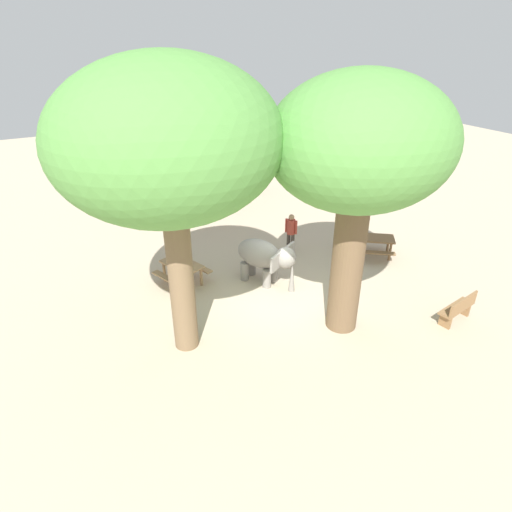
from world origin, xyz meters
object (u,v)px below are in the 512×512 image
Objects in this scene: shade_tree_main at (169,144)px; picnic_table_near at (374,242)px; picnic_table_far at (182,268)px; market_stall_orange at (230,174)px; market_stall_red at (183,182)px; wooden_bench at (459,308)px; elephant at (265,257)px; person_handler at (291,231)px; shade_tree_secondary at (360,148)px.

picnic_table_near is (8.26, 1.67, -5.03)m from shade_tree_main.
picnic_table_far is (-7.23, 1.52, 0.00)m from picnic_table_near.
picnic_table_far is at bearing -125.67° from market_stall_orange.
picnic_table_far is 0.76× the size of market_stall_red.
wooden_bench is at bearing -84.67° from market_stall_orange.
elephant is 8.65m from market_stall_red.
elephant is at bearing 42.82° from picnic_table_far.
wooden_bench is 0.57× the size of market_stall_red.
market_stall_orange is at bearing 0.00° from market_stall_red.
shade_tree_main reaches higher than wooden_bench.
shade_tree_main is 13.09m from market_stall_orange.
shade_tree_main is (-5.57, -3.41, 4.66)m from person_handler.
elephant reaches higher than picnic_table_far.
wooden_bench reaches higher than picnic_table_near.
shade_tree_secondary is 3.43× the size of picnic_table_near.
person_handler is 0.23× the size of shade_tree_secondary.
elephant is at bearing -107.60° from market_stall_orange.
elephant is 5.45m from shade_tree_secondary.
market_stall_red reaches higher than picnic_table_near.
shade_tree_main is 6.04m from picnic_table_far.
picnic_table_far is (1.03, 3.19, -5.03)m from shade_tree_main.
shade_tree_main is (-3.57, -1.91, 4.61)m from elephant.
market_stall_red reaches higher than wooden_bench.
picnic_table_near is at bearing 57.82° from elephant.
person_handler is 0.78× the size of picnic_table_near.
shade_tree_main is at bearing 48.35° from picnic_table_near.
person_handler reaches higher than picnic_table_near.
shade_tree_main reaches higher than shade_tree_secondary.
picnic_table_far is at bearing 25.03° from picnic_table_near.
market_stall_orange is (5.29, 7.36, 0.55)m from picnic_table_far.
market_stall_orange is at bearing -40.74° from picnic_table_near.
market_stall_orange is (2.74, 8.65, 0.14)m from elephant.
market_stall_red is (-3.85, 13.39, 0.67)m from wooden_bench.
market_stall_red reaches higher than elephant.
picnic_table_near is (4.69, -0.23, -0.41)m from elephant.
person_handler is (1.99, 1.50, -0.05)m from elephant.
shade_tree_secondary is 5.99m from wooden_bench.
person_handler is at bearing 4.11° from picnic_table_near.
picnic_table_near is 9.11m from market_stall_orange.
market_stall_red is (-4.55, 8.89, 0.55)m from picnic_table_near.
wooden_bench is at bearing 26.98° from picnic_table_far.
picnic_table_near is 1.09× the size of picnic_table_far.
shade_tree_main is at bearing -120.89° from market_stall_orange.
market_stall_orange reaches higher than picnic_table_far.
shade_tree_secondary is 6.81m from picnic_table_near.
market_stall_red and market_stall_orange have the same top height.
elephant is 1.14× the size of picnic_table_far.
elephant is 4.71m from picnic_table_near.
market_stall_orange is at bearing 123.99° from picnic_table_far.
shade_tree_main reaches higher than person_handler.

